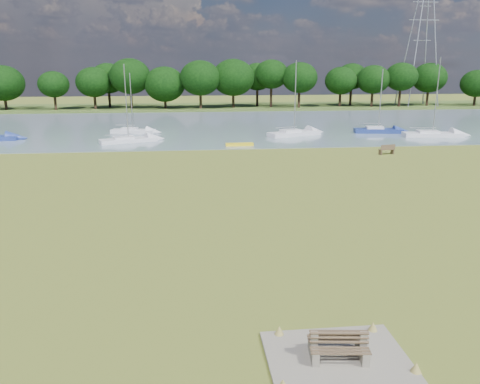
{
  "coord_description": "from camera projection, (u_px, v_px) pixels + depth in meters",
  "views": [
    {
      "loc": [
        -4.2,
        -25.75,
        8.52
      ],
      "look_at": [
        -1.62,
        -2.0,
        2.0
      ],
      "focal_mm": 35.0,
      "sensor_mm": 36.0,
      "label": 1
    }
  ],
  "objects": [
    {
      "name": "sailboat_3",
      "position": [
        132.0,
        130.0,
        59.8
      ],
      "size": [
        5.74,
        2.66,
        7.48
      ],
      "rotation": [
        0.0,
        0.0,
        -0.21
      ],
      "color": "silver",
      "rests_on": "river"
    },
    {
      "name": "concrete_pad",
      "position": [
        337.0,
        359.0,
        13.93
      ],
      "size": [
        4.2,
        3.2,
        0.1
      ],
      "primitive_type": "cube",
      "color": "gray",
      "rests_on": "ground"
    },
    {
      "name": "sailboat_6",
      "position": [
        294.0,
        132.0,
        57.62
      ],
      "size": [
        7.05,
        4.47,
        9.0
      ],
      "rotation": [
        0.0,
        0.0,
        0.41
      ],
      "color": "silver",
      "rests_on": "river"
    },
    {
      "name": "tree_line",
      "position": [
        186.0,
        79.0,
        90.61
      ],
      "size": [
        131.08,
        7.97,
        9.64
      ],
      "color": "black",
      "rests_on": "far_bank"
    },
    {
      "name": "far_bank",
      "position": [
        209.0,
        107.0,
        96.43
      ],
      "size": [
        220.0,
        20.0,
        0.4
      ],
      "primitive_type": "cube",
      "color": "#4C6626",
      "rests_on": "ground"
    },
    {
      "name": "river",
      "position": [
        218.0,
        126.0,
        67.66
      ],
      "size": [
        220.0,
        40.0,
        0.1
      ],
      "primitive_type": "cube",
      "color": "gray",
      "rests_on": "ground"
    },
    {
      "name": "sailboat_4",
      "position": [
        432.0,
        133.0,
        56.85
      ],
      "size": [
        7.14,
        2.84,
        9.36
      ],
      "rotation": [
        0.0,
        0.0,
        -0.13
      ],
      "color": "silver",
      "rests_on": "river"
    },
    {
      "name": "pylon",
      "position": [
        424.0,
        18.0,
        94.4
      ],
      "size": [
        6.41,
        4.49,
        28.08
      ],
      "color": "#9196A1",
      "rests_on": "far_bank"
    },
    {
      "name": "sailboat_2",
      "position": [
        378.0,
        129.0,
        59.93
      ],
      "size": [
        6.22,
        2.56,
        7.97
      ],
      "rotation": [
        0.0,
        0.0,
        -0.15
      ],
      "color": "navy",
      "rests_on": "river"
    },
    {
      "name": "sailboat_1",
      "position": [
        128.0,
        139.0,
        52.73
      ],
      "size": [
        6.53,
        3.82,
        8.54
      ],
      "rotation": [
        0.0,
        0.0,
        0.35
      ],
      "color": "silver",
      "rests_on": "river"
    },
    {
      "name": "ground",
      "position": [
        264.0,
        215.0,
        27.38
      ],
      "size": [
        220.0,
        220.0,
        0.0
      ],
      "primitive_type": "plane",
      "color": "olive"
    },
    {
      "name": "riverbank_bench",
      "position": [
        387.0,
        149.0,
        45.73
      ],
      "size": [
        1.68,
        0.81,
        0.99
      ],
      "rotation": [
        0.0,
        0.0,
        0.21
      ],
      "color": "brown",
      "rests_on": "ground"
    },
    {
      "name": "bench_pair",
      "position": [
        338.0,
        346.0,
        13.82
      ],
      "size": [
        1.84,
        1.22,
        0.93
      ],
      "rotation": [
        0.0,
        0.0,
        -0.12
      ],
      "color": "gray",
      "rests_on": "concrete_pad"
    },
    {
      "name": "kayak",
      "position": [
        239.0,
        144.0,
        50.46
      ],
      "size": [
        3.01,
        0.8,
        0.3
      ],
      "primitive_type": "cube",
      "rotation": [
        0.0,
        0.0,
        0.03
      ],
      "color": "yellow",
      "rests_on": "river"
    }
  ]
}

